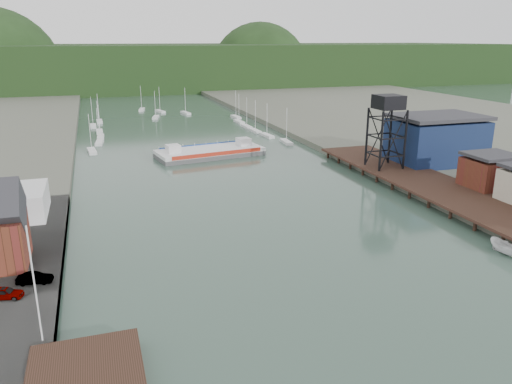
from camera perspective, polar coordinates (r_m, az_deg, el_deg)
ground at (r=54.20m, az=15.13°, el=-17.00°), size 600.00×600.00×0.00m
east_land at (r=168.86m, az=26.93°, el=5.12°), size 120.00×400.00×3.20m
east_pier at (r=107.12m, az=18.93°, el=1.07°), size 14.00×70.00×2.45m
flagpole at (r=52.28m, az=-23.98°, el=-9.69°), size 0.16×0.16×12.00m
lift_tower at (r=113.75m, az=14.88°, el=9.41°), size 6.50×6.50×16.00m
blue_shed at (r=125.31m, az=19.90°, el=5.65°), size 20.50×14.50×11.30m
marina_sailboats at (r=179.67m, az=-9.48°, el=7.48°), size 57.71×92.65×0.90m
distant_hills at (r=339.44m, az=-14.69°, el=13.35°), size 500.00×120.00×80.00m
chain_ferry at (r=132.69m, az=-5.31°, el=4.59°), size 29.03×15.28×3.98m
motorboat at (r=80.54m, az=26.65°, el=-5.76°), size 2.24×5.47×2.08m
car_west_a at (r=64.33m, az=-26.77°, el=-10.25°), size 4.32×2.70×1.37m
car_west_b at (r=66.45m, az=-23.98°, el=-9.00°), size 4.28×2.07×1.35m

